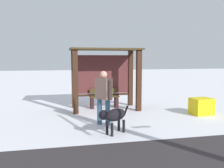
% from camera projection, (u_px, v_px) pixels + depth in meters
% --- Properties ---
extents(ground_plane, '(60.00, 60.00, 0.00)m').
position_uv_depth(ground_plane, '(105.00, 109.00, 9.10)').
color(ground_plane, white).
extents(bus_shelter, '(2.62, 1.40, 2.31)m').
position_uv_depth(bus_shelter, '(104.00, 69.00, 9.11)').
color(bus_shelter, '#351E12').
rests_on(bus_shelter, ground).
extents(bench_left_inside, '(1.17, 0.37, 0.75)m').
position_uv_depth(bench_left_inside, '(104.00, 99.00, 9.32)').
color(bench_left_inside, '#433317').
rests_on(bench_left_inside, ground).
extents(person_walking, '(0.48, 0.60, 1.58)m').
position_uv_depth(person_walking, '(104.00, 93.00, 6.88)').
color(person_walking, '#836155').
rests_on(person_walking, ground).
extents(dog, '(0.90, 0.66, 0.68)m').
position_uv_depth(dog, '(114.00, 116.00, 6.05)').
color(dog, black).
rests_on(dog, ground).
extents(grit_bin, '(0.75, 0.62, 0.57)m').
position_uv_depth(grit_bin, '(201.00, 106.00, 8.22)').
color(grit_bin, yellow).
rests_on(grit_bin, ground).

